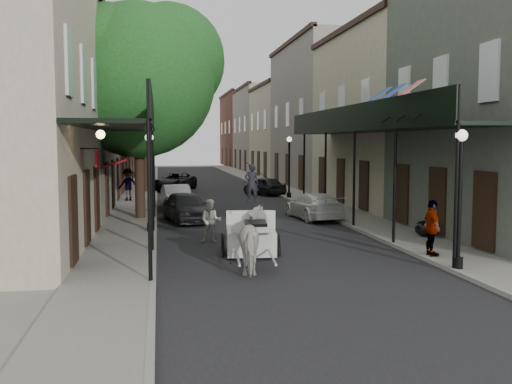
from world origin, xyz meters
name	(u,v)px	position (x,y,z in m)	size (l,w,h in m)	color
ground	(291,263)	(0.00, 0.00, 0.00)	(140.00, 140.00, 0.00)	gray
road	(219,197)	(0.00, 20.00, 0.01)	(8.00, 90.00, 0.01)	black
sidewalk_left	(139,198)	(-5.00, 20.00, 0.06)	(2.20, 90.00, 0.12)	gray
sidewalk_right	(296,195)	(5.00, 20.00, 0.06)	(2.20, 90.00, 0.12)	gray
building_row_left	(94,119)	(-8.60, 30.00, 5.25)	(5.00, 80.00, 10.50)	beige
building_row_right	(310,121)	(8.60, 30.00, 5.25)	(5.00, 80.00, 10.50)	gray
gallery_left	(131,128)	(-4.79, 6.98, 4.05)	(2.20, 18.05, 4.88)	black
gallery_right	(365,129)	(4.79, 6.98, 4.05)	(2.20, 18.05, 4.88)	black
tree_near	(147,75)	(-4.20, 10.18, 6.49)	(7.31, 6.80, 9.63)	#382619
tree_far	(151,108)	(-4.25, 24.18, 5.84)	(6.45, 6.00, 8.61)	#382619
lamppost_right_near	(460,197)	(4.10, -2.00, 2.05)	(0.32, 0.32, 3.71)	black
lamppost_left	(150,180)	(-4.10, 6.00, 2.05)	(0.32, 0.32, 3.71)	black
lamppost_right_far	(289,166)	(4.10, 18.00, 2.05)	(0.32, 0.32, 3.71)	black
horse	(256,240)	(-1.21, -0.92, 0.86)	(0.93, 2.04, 1.72)	beige
carriage	(250,217)	(-0.95, 1.75, 1.12)	(1.93, 2.67, 2.88)	black
pedestrian_walking	(211,221)	(-2.00, 3.71, 0.76)	(0.74, 0.58, 1.52)	beige
pedestrian_sidewalk_left	(128,184)	(-5.53, 17.79, 1.05)	(1.21, 0.69, 1.87)	gray
pedestrian_sidewalk_right	(432,228)	(4.20, -0.31, 0.96)	(0.98, 0.41, 1.67)	gray
car_left_near	(186,207)	(-2.60, 9.00, 0.67)	(1.58, 3.92, 1.34)	black
car_left_mid	(177,197)	(-2.85, 14.00, 0.63)	(1.33, 3.82, 1.26)	gray
car_left_far	(175,181)	(-2.60, 25.75, 0.65)	(2.15, 4.66, 1.30)	black
car_right_near	(314,206)	(3.16, 9.00, 0.60)	(1.69, 4.15, 1.21)	white
car_right_far	(264,186)	(3.15, 21.13, 0.61)	(1.43, 3.57, 1.22)	black
trash_bags	(425,228)	(5.72, 3.18, 0.39)	(0.93, 1.08, 0.58)	black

